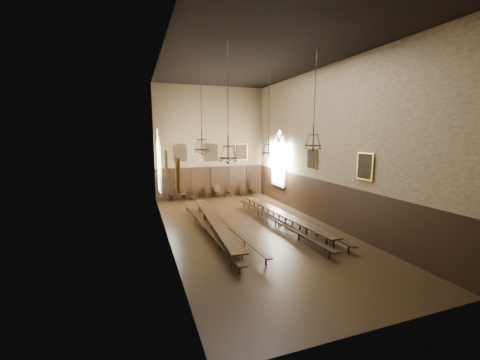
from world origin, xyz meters
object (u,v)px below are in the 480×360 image
chandelier_front_left (228,150)px  table_left (215,226)px  bench_right_inner (276,222)px  chair_2 (196,195)px  chair_6 (243,192)px  chair_7 (252,192)px  chair_4 (218,194)px  chair_5 (229,193)px  chandelier_back_left (202,144)px  table_right (282,219)px  chandelier_back_right (268,148)px  chair_0 (171,197)px  bench_left_outer (206,228)px  chandelier_front_right (313,139)px  bench_left_inner (228,228)px  bench_right_outer (293,220)px  chair_1 (184,196)px  chair_3 (208,194)px

chandelier_front_left → table_left: bearing=89.9°
bench_right_inner → chair_2: bearing=108.6°
chair_6 → chair_7: 0.93m
table_left → chair_4: chair_4 is taller
chair_5 → chandelier_front_left: bearing=-87.9°
chair_2 → chandelier_back_left: size_ratio=0.21×
table_right → chandelier_front_left: (-4.01, -2.50, 4.17)m
bench_right_inner → chandelier_back_right: size_ratio=1.97×
chair_4 → chair_0: bearing=171.6°
bench_left_outer → table_right: bearing=-0.2°
bench_right_inner → chandelier_back_right: (0.83, 2.90, 4.05)m
table_right → chandelier_front_right: size_ratio=2.08×
table_left → chair_4: size_ratio=9.25×
chair_6 → chandelier_back_left: bearing=-113.3°
bench_left_outer → chair_0: (-0.85, 8.47, -0.03)m
bench_left_inner → chandelier_back_right: bearing=38.8°
bench_left_outer → chair_2: size_ratio=10.36×
table_right → bench_left_inner: bearing=-175.4°
chandelier_back_right → table_left: bearing=-147.6°
table_left → bench_right_outer: 4.60m
chair_2 → chandelier_front_left: (-0.60, -10.91, 4.22)m
table_right → chair_7: (1.57, 8.48, -0.09)m
chair_4 → chair_1: bearing=171.6°
chandelier_front_left → chandelier_front_right: (4.28, 0.03, 0.44)m
chair_6 → chandelier_front_right: size_ratio=0.23×
bench_right_outer → chandelier_front_left: chandelier_front_left is taller
bench_right_inner → chair_0: size_ratio=11.15×
bench_right_inner → chandelier_back_left: (-3.60, 2.57, 4.32)m
table_left → chair_2: 8.50m
chair_7 → chandelier_back_left: 9.42m
chair_2 → chandelier_back_left: (-0.70, -6.05, 4.30)m
chair_2 → chandelier_back_right: size_ratio=0.20×
bench_left_inner → chandelier_front_left: (-0.68, -2.24, 4.27)m
table_right → chair_5: (-0.53, 8.49, -0.10)m
bench_right_inner → table_right: bearing=23.3°
table_right → bench_right_inner: table_right is taller
chair_3 → chair_5: bearing=3.6°
chair_4 → chair_6: chair_6 is taller
chair_7 → chair_5: bearing=174.5°
chair_6 → chandelier_front_right: 11.87m
chair_7 → bench_left_outer: bearing=-130.9°
chair_7 → chandelier_front_left: size_ratio=0.18×
bench_left_inner → bench_right_inner: (2.82, 0.05, 0.03)m
table_left → bench_left_inner: 0.71m
chair_3 → chandelier_back_right: 7.58m
chandelier_back_right → chandelier_back_left: bearing=-175.8°
chair_3 → chandelier_front_right: 12.21m
chair_2 → bench_left_inner: bearing=-83.5°
bench_right_outer → bench_left_outer: bearing=177.9°
bench_right_outer → chair_3: size_ratio=9.76×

